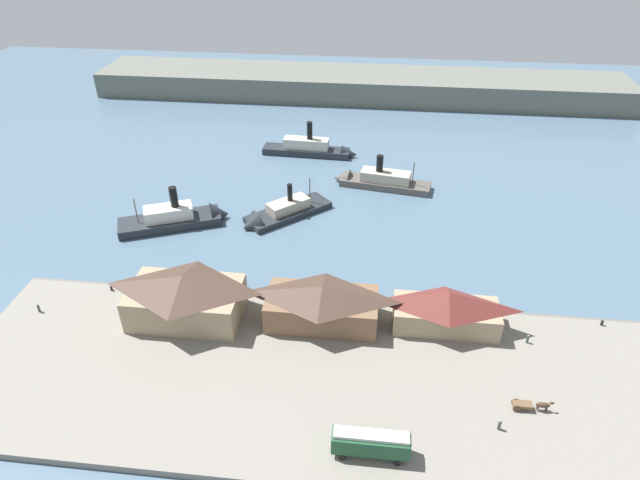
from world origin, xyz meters
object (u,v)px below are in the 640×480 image
at_px(pedestrian_at_waters_edge, 499,425).
at_px(ferry_approaching_west, 277,215).
at_px(pedestrian_by_tram, 528,339).
at_px(horse_cart, 531,405).
at_px(ferry_approaching_east, 183,218).
at_px(ferry_moored_east, 315,149).
at_px(pedestrian_walking_west, 39,308).
at_px(ferry_near_quay, 375,180).
at_px(mooring_post_center_west, 602,323).
at_px(ferry_shed_west_terminal, 447,309).
at_px(street_tram, 371,442).
at_px(mooring_post_east, 111,288).
at_px(ferry_shed_central_terminal, 185,297).
at_px(ferry_shed_east_terminal, 322,304).

bearing_deg(pedestrian_at_waters_edge, ferry_approaching_west, 127.14).
bearing_deg(pedestrian_by_tram, horse_cart, -99.31).
bearing_deg(pedestrian_by_tram, ferry_approaching_east, 155.28).
height_order(ferry_approaching_east, ferry_moored_east, ferry_moored_east).
bearing_deg(pedestrian_walking_west, ferry_near_quay, 44.69).
height_order(mooring_post_center_west, ferry_moored_east, ferry_moored_east).
distance_m(horse_cart, pedestrian_walking_west, 81.00).
xyz_separation_m(ferry_shed_west_terminal, street_tram, (-11.37, -26.06, -1.28)).
height_order(street_tram, horse_cart, street_tram).
distance_m(mooring_post_east, ferry_moored_east, 71.38).
distance_m(ferry_approaching_west, ferry_moored_east, 35.22).
bearing_deg(horse_cart, ferry_near_quay, 109.38).
height_order(ferry_shed_central_terminal, street_tram, ferry_shed_central_terminal).
relative_size(ferry_shed_east_terminal, ferry_moored_east, 0.72).
bearing_deg(ferry_shed_east_terminal, ferry_shed_central_terminal, -176.27).
distance_m(ferry_shed_east_terminal, pedestrian_at_waters_edge, 32.75).
bearing_deg(ferry_shed_east_terminal, ferry_approaching_west, 112.28).
bearing_deg(ferry_approaching_west, pedestrian_by_tram, -36.81).
bearing_deg(pedestrian_by_tram, mooring_post_center_west, 23.39).
xyz_separation_m(ferry_approaching_east, ferry_near_quay, (41.52, 22.85, -0.05)).
distance_m(horse_cart, ferry_moored_east, 93.61).
xyz_separation_m(street_tram, mooring_post_center_west, (37.71, 29.32, -1.94)).
bearing_deg(pedestrian_at_waters_edge, pedestrian_walking_west, 168.01).
height_order(mooring_post_center_west, ferry_near_quay, ferry_near_quay).
bearing_deg(ferry_approaching_east, ferry_near_quay, 28.82).
bearing_deg(ferry_approaching_west, ferry_shed_west_terminal, -43.84).
bearing_deg(ferry_near_quay, pedestrian_walking_west, -135.31).
bearing_deg(mooring_post_east, pedestrian_by_tram, -4.26).
distance_m(street_tram, ferry_approaching_west, 63.46).
xyz_separation_m(ferry_shed_west_terminal, pedestrian_walking_west, (-69.31, -4.19, -2.89)).
relative_size(street_tram, ferry_approaching_east, 0.41).
distance_m(pedestrian_walking_west, pedestrian_by_tram, 82.38).
bearing_deg(ferry_approaching_west, ferry_shed_central_terminal, -104.14).
bearing_deg(mooring_post_east, ferry_shed_east_terminal, -5.69).
bearing_deg(mooring_post_center_west, pedestrian_walking_west, -175.54).
xyz_separation_m(mooring_post_center_west, ferry_near_quay, (-39.37, 48.22, -0.06)).
height_order(mooring_post_east, ferry_approaching_west, ferry_approaching_west).
xyz_separation_m(ferry_shed_east_terminal, ferry_approaching_west, (-13.93, 33.99, -3.78)).
relative_size(pedestrian_at_waters_edge, ferry_approaching_west, 0.09).
height_order(ferry_shed_central_terminal, ferry_near_quay, ferry_shed_central_terminal).
relative_size(ferry_shed_east_terminal, ferry_shed_west_terminal, 1.07).
height_order(horse_cart, mooring_post_center_west, horse_cart).
xyz_separation_m(pedestrian_by_tram, pedestrian_at_waters_edge, (-7.15, -17.68, 0.08)).
bearing_deg(pedestrian_by_tram, ferry_moored_east, 121.47).
height_order(ferry_shed_east_terminal, ferry_approaching_east, ferry_approaching_east).
relative_size(pedestrian_walking_west, mooring_post_east, 1.89).
height_order(ferry_shed_central_terminal, ferry_approaching_east, ferry_shed_central_terminal).
distance_m(ferry_shed_central_terminal, street_tram, 39.78).
bearing_deg(ferry_approaching_east, ferry_shed_west_terminal, -27.70).
relative_size(ferry_shed_west_terminal, pedestrian_at_waters_edge, 9.83).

